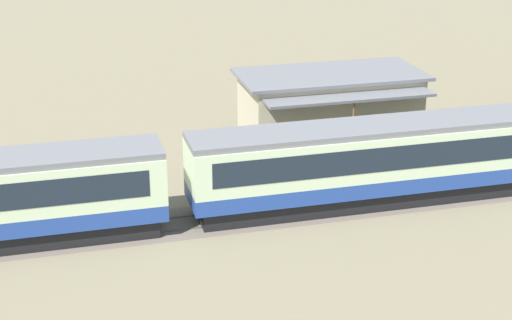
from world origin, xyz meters
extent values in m
cube|color=#234293|center=(-25.72, -0.91, 1.30)|extent=(20.51, 3.08, 0.80)
cube|color=beige|center=(-25.72, -0.91, 2.82)|extent=(20.51, 3.08, 2.24)
cube|color=#192330|center=(-25.72, -0.91, 2.93)|extent=(18.87, 3.12, 1.25)
cube|color=slate|center=(-25.72, -0.91, 4.09)|extent=(20.51, 2.89, 0.30)
cube|color=black|center=(-25.72, -0.91, 0.46)|extent=(19.69, 2.64, 0.88)
cylinder|color=black|center=(-18.95, -1.63, 0.45)|extent=(0.90, 0.18, 0.90)
cylinder|color=black|center=(-18.95, -0.19, 0.45)|extent=(0.90, 0.18, 0.90)
cylinder|color=black|center=(-32.49, -1.63, 0.45)|extent=(0.90, 0.18, 0.90)
cylinder|color=black|center=(-32.49, -0.19, 0.45)|extent=(0.90, 0.18, 0.90)
cylinder|color=black|center=(-40.71, -1.63, 0.45)|extent=(0.90, 0.18, 0.90)
cylinder|color=black|center=(-40.71, -0.19, 0.45)|extent=(0.90, 0.18, 0.90)
cube|color=#665B51|center=(-19.62, -0.91, 0.01)|extent=(158.98, 3.60, 0.01)
cube|color=#4C4238|center=(-19.62, -1.63, 0.02)|extent=(158.98, 0.12, 0.04)
cube|color=#4C4238|center=(-19.62, -0.19, 0.02)|extent=(158.98, 0.12, 0.04)
cube|color=#BCB293|center=(-25.65, 7.97, 2.16)|extent=(10.33, 5.07, 4.33)
cube|color=slate|center=(-25.65, 7.97, 4.43)|extent=(11.16, 5.48, 0.20)
cube|color=slate|center=(-25.65, 4.64, 3.93)|extent=(9.92, 1.60, 0.16)
cylinder|color=brown|center=(-25.65, 4.04, 1.92)|extent=(0.14, 0.14, 3.85)
camera|label=1|loc=(-41.78, -35.10, 16.69)|focal=55.00mm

